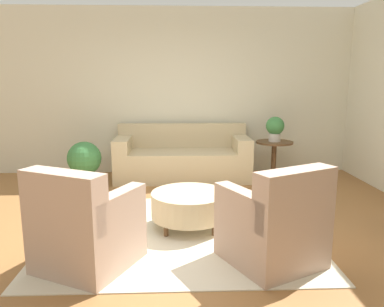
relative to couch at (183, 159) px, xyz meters
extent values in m
plane|color=#996638|center=(-0.07, -2.29, -0.33)|extent=(16.00, 16.00, 0.00)
cube|color=beige|center=(-0.07, 0.51, 1.07)|extent=(9.48, 0.12, 2.80)
cube|color=beige|center=(-0.07, -2.29, -0.32)|extent=(2.72, 2.30, 0.01)
cube|color=#C6B289|center=(0.00, -0.05, -0.09)|extent=(2.16, 0.89, 0.47)
cube|color=#C6B289|center=(0.00, 0.30, 0.35)|extent=(2.16, 0.20, 0.40)
cube|color=#C6B289|center=(-0.96, -0.07, 0.26)|extent=(0.24, 0.85, 0.22)
cube|color=#C6B289|center=(0.96, -0.07, 0.26)|extent=(0.24, 0.85, 0.22)
cube|color=brown|center=(0.00, -0.46, -0.30)|extent=(1.94, 0.05, 0.06)
cube|color=tan|center=(-0.86, -2.96, -0.11)|extent=(0.97, 0.98, 0.42)
cube|color=tan|center=(-0.98, -3.20, 0.34)|extent=(0.73, 0.50, 0.47)
cube|color=tan|center=(-0.59, -3.07, 0.23)|extent=(0.44, 0.69, 0.26)
cube|color=tan|center=(-1.11, -2.82, 0.23)|extent=(0.44, 0.69, 0.26)
cube|color=brown|center=(-0.71, -2.66, -0.29)|extent=(0.60, 0.33, 0.06)
cube|color=tan|center=(0.73, -2.96, -0.11)|extent=(0.97, 0.98, 0.42)
cube|color=tan|center=(0.85, -3.20, 0.34)|extent=(0.73, 0.50, 0.47)
cube|color=tan|center=(0.98, -2.82, 0.23)|extent=(0.44, 0.69, 0.26)
cube|color=tan|center=(0.46, -3.07, 0.23)|extent=(0.44, 0.69, 0.26)
cube|color=brown|center=(0.58, -2.66, -0.29)|extent=(0.60, 0.33, 0.06)
cylinder|color=#C6B289|center=(0.04, -2.14, -0.06)|extent=(0.83, 0.83, 0.27)
cylinder|color=brown|center=(-0.21, -2.39, -0.26)|extent=(0.05, 0.05, 0.12)
cylinder|color=brown|center=(0.29, -2.39, -0.26)|extent=(0.05, 0.05, 0.12)
cylinder|color=brown|center=(-0.21, -1.89, -0.26)|extent=(0.05, 0.05, 0.12)
cylinder|color=brown|center=(0.29, -1.89, -0.26)|extent=(0.05, 0.05, 0.12)
cylinder|color=brown|center=(1.48, -0.13, 0.28)|extent=(0.60, 0.60, 0.03)
cylinder|color=brown|center=(1.48, -0.13, -0.03)|extent=(0.08, 0.08, 0.59)
cylinder|color=brown|center=(1.48, -0.13, -0.31)|extent=(0.33, 0.33, 0.03)
cylinder|color=beige|center=(1.48, -0.13, 0.36)|extent=(0.19, 0.19, 0.13)
sphere|color=#3D7F42|center=(1.48, -0.13, 0.55)|extent=(0.29, 0.29, 0.29)
cylinder|color=beige|center=(-1.50, -0.42, -0.22)|extent=(0.22, 0.22, 0.21)
sphere|color=#3D7F42|center=(-1.50, -0.42, 0.11)|extent=(0.51, 0.51, 0.51)
camera|label=1|loc=(-0.09, -6.04, 1.26)|focal=35.00mm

